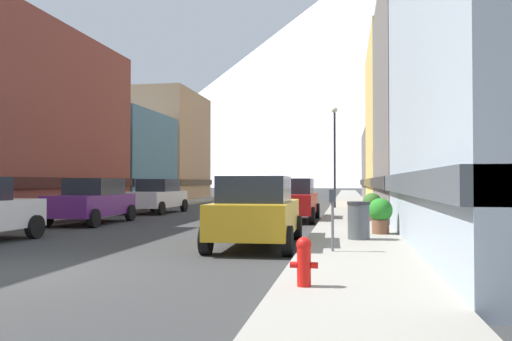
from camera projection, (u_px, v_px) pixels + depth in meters
ground_plane at (3, 274)px, 9.19m from camera, size 400.00×400.00×0.00m
sidewalk_left at (203, 200)px, 44.74m from camera, size 2.50×100.00×0.15m
sidewalk_right at (350, 201)px, 42.56m from camera, size 2.50×100.00×0.15m
storefront_left_2 at (94, 161)px, 38.29m from camera, size 10.23×8.96×6.70m
storefront_left_3 at (154, 148)px, 47.86m from camera, size 8.52×9.72×9.82m
storefront_right_1 at (476, 105)px, 22.86m from camera, size 8.68×11.09×10.48m
storefront_right_2 at (444, 126)px, 34.25m from camera, size 10.14×12.22×11.09m
storefront_right_3 at (404, 167)px, 46.45m from camera, size 7.55×11.14×6.11m
car_left_1 at (92, 201)px, 20.22m from camera, size 2.15×4.44×1.78m
car_left_2 at (157, 196)px, 27.11m from camera, size 2.18×4.46×1.78m
car_right_0 at (257, 211)px, 13.03m from camera, size 2.17×4.45×1.78m
car_right_1 at (293, 199)px, 21.67m from camera, size 2.06×4.40×1.78m
car_driving_0 at (281, 188)px, 60.15m from camera, size 2.06×4.40×1.78m
car_driving_1 at (273, 189)px, 53.61m from camera, size 2.06×4.40×1.78m
fire_hydrant_near at (304, 260)px, 7.36m from camera, size 0.40×0.22×0.70m
parking_meter_near at (333, 211)px, 11.08m from camera, size 0.14×0.10×1.33m
trash_bin_right at (359, 220)px, 13.40m from camera, size 0.59×0.59×0.98m
potted_plant_0 at (372, 205)px, 19.82m from camera, size 0.73×0.73×1.06m
potted_plant_1 at (380, 214)px, 14.81m from camera, size 0.69×0.69×1.02m
pedestrian_0 at (138, 194)px, 30.81m from camera, size 0.36×0.36×1.67m
streetlamp_right at (335, 141)px, 29.88m from camera, size 0.36×0.36×5.86m
mountain_backdrop at (355, 79)px, 264.59m from camera, size 268.79×268.79×109.38m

